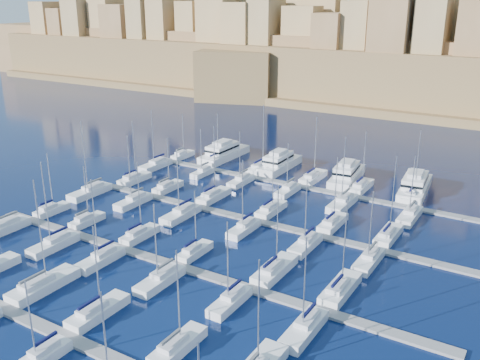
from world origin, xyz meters
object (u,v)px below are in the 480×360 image
Objects in this scene: motor_yacht_a at (224,152)px; sailboat_4 at (178,346)px; motor_yacht_d at (415,185)px; sailboat_2 at (43,285)px; motor_yacht_c at (347,174)px; motor_yacht_b at (279,163)px.

sailboat_4 is at bearing -60.83° from motor_yacht_a.
motor_yacht_d is at bearing -0.07° from motor_yacht_a.
sailboat_2 is 0.98× the size of motor_yacht_a.
sailboat_4 is at bearing -98.17° from motor_yacht_d.
motor_yacht_a is at bearing 179.43° from motor_yacht_c.
motor_yacht_c is 0.97× the size of motor_yacht_d.
motor_yacht_d is (32.77, 0.58, 0.00)m from motor_yacht_b.
motor_yacht_d is (49.51, -0.06, -0.00)m from motor_yacht_a.
sailboat_2 is 1.06× the size of motor_yacht_b.
sailboat_4 is 0.79× the size of motor_yacht_c.
motor_yacht_a is 1.08× the size of motor_yacht_b.
motor_yacht_a is 1.02× the size of motor_yacht_c.
sailboat_2 is at bearing -117.11° from motor_yacht_d.
sailboat_2 is 1.26× the size of sailboat_4.
sailboat_2 reaches higher than motor_yacht_b.
motor_yacht_d is (15.43, 0.28, 0.00)m from motor_yacht_c.
sailboat_2 is at bearing -92.28° from motor_yacht_b.
motor_yacht_a is 34.08m from motor_yacht_c.
sailboat_2 is 68.87m from motor_yacht_b.
sailboat_2 is 1.00× the size of motor_yacht_c.
motor_yacht_b is 32.78m from motor_yacht_d.
sailboat_2 is 25.41m from sailboat_4.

